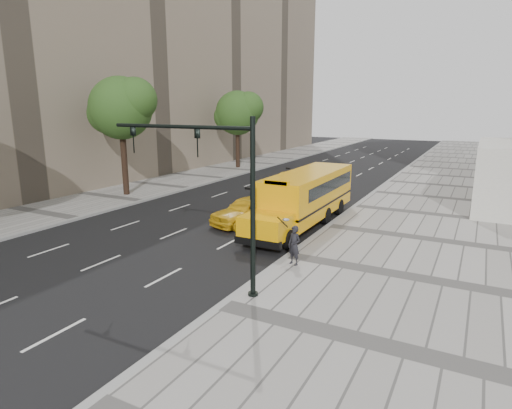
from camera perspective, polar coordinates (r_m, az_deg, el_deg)
The scene contains 13 objects.
ground at distance 26.95m, azimuth -2.57°, elevation -1.47°, with size 140.00×140.00×0.00m, color black.
sidewalk_museum at distance 23.45m, azimuth 23.67°, elevation -4.61°, with size 12.00×140.00×0.15m, color gray.
sidewalk_far at distance 33.76m, azimuth -18.87°, elevation 0.92°, with size 6.00×140.00×0.15m, color gray.
curb_museum at distance 24.53m, azimuth 9.60°, elevation -2.92°, with size 0.30×140.00×0.15m, color gray.
curb_far at distance 31.67m, azimuth -15.14°, elevation 0.41°, with size 0.30×140.00×0.15m, color gray.
building_far at distance 46.74m, azimuth -18.09°, elevation 23.83°, with size 10.00×80.00×32.00m, color #7B6C5A.
tree_b at distance 33.50m, azimuth -17.49°, elevation 12.22°, with size 5.15×4.58×8.88m.
tree_c at distance 46.92m, azimuth -2.41°, elevation 12.14°, with size 5.29×4.71×8.37m.
school_bus at distance 24.95m, azimuth 6.75°, elevation 1.44°, with size 2.96×11.56×3.19m.
taxi_near at distance 24.83m, azimuth -1.06°, elevation -0.77°, with size 1.94×4.81×1.64m, color gold.
taxi_far at distance 35.27m, azimuth 4.26°, elevation 3.09°, with size 1.45×4.17×1.37m, color gold.
pedestrian at distance 18.15m, azimuth 5.12°, elevation -5.45°, with size 0.62×0.40×1.69m, color black.
traffic_signal at distance 15.06m, azimuth -5.15°, elevation 2.90°, with size 6.18×0.36×6.40m.
Camera 1 is at (13.33, -22.45, 6.71)m, focal length 30.00 mm.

